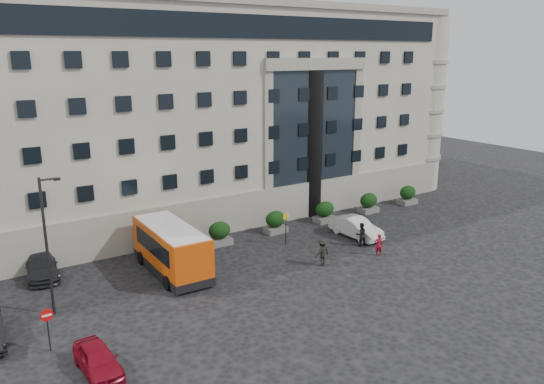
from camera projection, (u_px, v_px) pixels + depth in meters
The scene contains 19 objects.
ground at pixel (260, 284), 34.21m from camera, with size 120.00×120.00×0.00m, color black.
civic_building at pixel (194, 109), 52.87m from camera, with size 44.00×24.00×18.00m, color gray.
entrance_column at pixel (312, 144), 47.25m from camera, with size 1.80×1.80×13.00m, color black.
hedge_a at pixel (156, 246), 38.15m from camera, with size 1.80×1.26×1.84m.
hedge_b at pixel (220, 233), 40.91m from camera, with size 1.80×1.26×1.84m.
hedge_c at pixel (276, 222), 43.68m from camera, with size 1.80×1.26×1.84m.
hedge_d at pixel (325, 212), 46.44m from camera, with size 1.80×1.26×1.84m.
hedge_e at pixel (369, 203), 49.20m from camera, with size 1.80×1.26×1.84m.
hedge_f at pixel (408, 195), 51.96m from camera, with size 1.80×1.26×1.84m.
street_lamp at pixel (47, 242), 29.18m from camera, with size 1.16×0.18×8.00m.
bus_stop_sign at pixel (286, 223), 40.73m from camera, with size 0.50×0.08×2.52m.
no_entry_sign at pixel (47, 321), 26.05m from camera, with size 0.64×0.16×2.32m.
minibus at pixel (171, 247), 35.59m from camera, with size 3.01×7.79×3.24m.
parked_car_a at pixel (98, 360), 24.59m from camera, with size 1.54×3.83×1.31m, color maroon.
parked_car_c at pixel (42, 266), 35.20m from camera, with size 1.99×4.89×1.42m, color black.
white_taxi at pixel (356, 227), 42.68m from camera, with size 1.69×4.84×1.59m, color silver.
pedestrian_a at pixel (379, 245), 38.78m from camera, with size 0.60×0.39×1.65m, color maroon.
pedestrian_b at pixel (361, 234), 40.63m from camera, with size 0.91×0.71×1.86m, color black.
pedestrian_c at pixel (322, 252), 36.97m from camera, with size 1.25×0.72×1.93m, color black.
Camera 1 is at (-16.69, -26.80, 14.47)m, focal length 35.00 mm.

